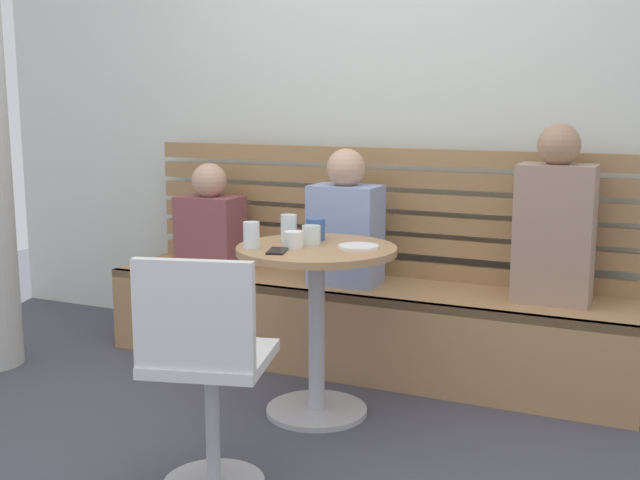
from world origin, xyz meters
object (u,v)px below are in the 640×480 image
(person_adult, at_px, (555,223))
(cup_glass_short, at_px, (311,235))
(booth_bench, at_px, (359,325))
(cup_ceramic_white, at_px, (294,240))
(person_child_middle, at_px, (210,222))
(plate_small, at_px, (359,247))
(cafe_table, at_px, (317,298))
(white_chair, at_px, (205,366))
(person_child_left, at_px, (346,225))
(cup_mug_blue, at_px, (316,229))
(cup_glass_tall, at_px, (289,228))
(phone_on_table, at_px, (277,251))
(cup_water_clear, at_px, (251,235))

(person_adult, relative_size, cup_glass_short, 10.09)
(booth_bench, distance_m, cup_ceramic_white, 0.90)
(person_child_middle, bearing_deg, plate_small, -28.74)
(cafe_table, xyz_separation_m, person_adult, (0.87, 0.67, 0.29))
(booth_bench, distance_m, person_child_middle, 1.01)
(person_adult, relative_size, cup_ceramic_white, 10.09)
(white_chair, relative_size, cup_glass_short, 10.63)
(cafe_table, relative_size, person_child_middle, 1.29)
(person_child_middle, bearing_deg, person_child_left, -3.70)
(white_chair, xyz_separation_m, cup_mug_blue, (-0.04, 0.96, 0.32))
(cup_glass_tall, bearing_deg, white_chair, -82.04)
(cup_ceramic_white, bearing_deg, white_chair, -87.13)
(person_child_middle, xyz_separation_m, cup_glass_tall, (0.79, -0.61, 0.11))
(cup_mug_blue, bearing_deg, cup_glass_tall, -130.51)
(plate_small, bearing_deg, phone_on_table, -141.22)
(cup_water_clear, bearing_deg, plate_small, 24.50)
(person_child_left, relative_size, cup_water_clear, 6.14)
(booth_bench, xyz_separation_m, person_adult, (0.93, 0.03, 0.58))
(cup_ceramic_white, bearing_deg, person_child_left, 94.37)
(person_adult, distance_m, cup_glass_short, 1.11)
(person_adult, bearing_deg, white_chair, -121.50)
(white_chair, height_order, cup_mug_blue, white_chair)
(cup_ceramic_white, bearing_deg, cup_glass_tall, 124.98)
(white_chair, height_order, person_child_middle, person_child_middle)
(cup_water_clear, xyz_separation_m, cup_glass_short, (0.19, 0.19, -0.02))
(person_child_left, xyz_separation_m, cup_water_clear, (-0.11, -0.75, 0.06))
(phone_on_table, bearing_deg, person_child_middle, 118.83)
(phone_on_table, bearing_deg, cafe_table, 44.59)
(booth_bench, height_order, person_child_middle, person_child_middle)
(white_chair, distance_m, person_child_left, 1.44)
(cafe_table, relative_size, cup_ceramic_white, 9.25)
(booth_bench, xyz_separation_m, person_child_middle, (-0.89, 0.02, 0.47))
(cafe_table, distance_m, plate_small, 0.29)
(booth_bench, xyz_separation_m, person_child_left, (-0.07, -0.03, 0.52))
(person_adult, xyz_separation_m, plate_small, (-0.70, -0.63, -0.06))
(booth_bench, bearing_deg, person_child_left, -154.17)
(white_chair, relative_size, plate_small, 5.00)
(cup_mug_blue, distance_m, phone_on_table, 0.32)
(person_child_left, bearing_deg, cup_ceramic_white, -85.63)
(cafe_table, bearing_deg, cup_water_clear, -148.26)
(booth_bench, height_order, person_child_left, person_child_left)
(cup_glass_tall, bearing_deg, plate_small, -1.04)
(person_adult, relative_size, phone_on_table, 5.77)
(booth_bench, relative_size, cup_glass_short, 33.75)
(cup_water_clear, relative_size, cup_glass_short, 1.38)
(person_child_left, height_order, phone_on_table, person_child_left)
(cafe_table, distance_m, cup_glass_short, 0.27)
(booth_bench, height_order, person_adult, person_adult)
(cup_glass_tall, bearing_deg, cafe_table, -17.07)
(white_chair, distance_m, person_child_middle, 1.74)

